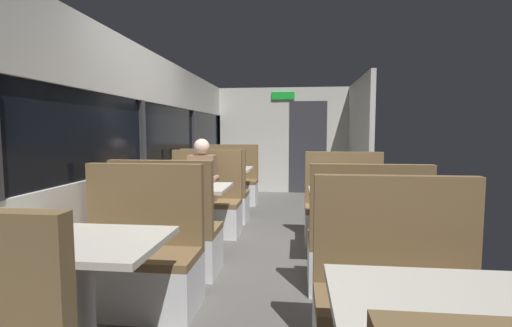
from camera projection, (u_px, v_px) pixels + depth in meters
name	position (u px, v px, depth m)	size (l,w,h in m)	color
ground_plane	(268.00, 253.00, 4.17)	(3.30, 9.20, 0.02)	#514F4C
carriage_window_panel_left	(141.00, 153.00, 4.24)	(0.09, 8.48, 2.30)	beige
carriage_end_bulkhead	(286.00, 141.00, 8.22)	(2.90, 0.11, 2.30)	beige
carriage_aisle_panel_right	(359.00, 142.00, 6.88)	(0.08, 2.40, 2.30)	beige
dining_table_near_window	(85.00, 256.00, 2.15)	(0.90, 0.70, 0.74)	#9E9EA3
bench_near_window_facing_entry	(138.00, 265.00, 2.87)	(0.95, 0.50, 1.10)	silver
dining_table_mid_window	(189.00, 195.00, 4.21)	(0.90, 0.70, 0.74)	#9E9EA3
bench_mid_window_facing_end	(168.00, 240.00, 3.54)	(0.95, 0.50, 1.10)	silver
bench_mid_window_facing_entry	(205.00, 209.00, 4.93)	(0.95, 0.50, 1.10)	silver
dining_table_far_window	(225.00, 174.00, 6.27)	(0.90, 0.70, 0.74)	#9E9EA3
bench_far_window_facing_end	(216.00, 200.00, 5.60)	(0.95, 0.50, 1.10)	silver
bench_far_window_facing_entry	(232.00, 186.00, 6.99)	(0.95, 0.50, 1.10)	silver
bench_front_aisle_facing_entry	(400.00, 317.00, 2.08)	(0.95, 0.50, 1.10)	silver
dining_table_rear_aisle	(354.00, 201.00, 3.81)	(0.90, 0.70, 0.74)	#9E9EA3
bench_rear_aisle_facing_end	(365.00, 253.00, 3.15)	(0.95, 0.50, 1.10)	silver
bench_rear_aisle_facing_entry	(344.00, 216.00, 4.53)	(0.95, 0.50, 1.10)	silver
seated_passenger	(203.00, 194.00, 4.84)	(0.47, 0.55, 1.26)	#26262D
coffee_cup_primary	(213.00, 165.00, 6.20)	(0.07, 0.07, 0.09)	white
coffee_cup_secondary	(362.00, 187.00, 3.82)	(0.07, 0.07, 0.09)	white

